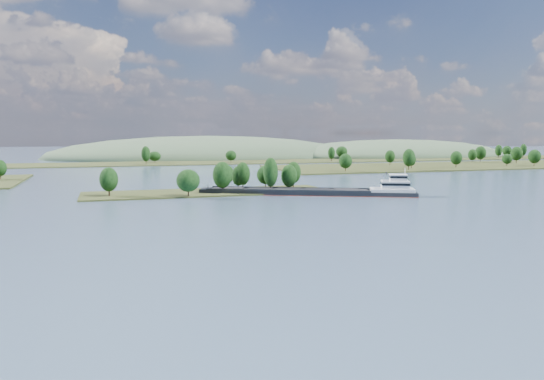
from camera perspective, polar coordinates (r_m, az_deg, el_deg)
name	(u,v)px	position (r m, az deg, el deg)	size (l,w,h in m)	color
ground	(245,214)	(161.62, -2.97, -2.61)	(1800.00, 1800.00, 0.00)	#3E526B
tree_island	(222,183)	(219.45, -5.42, 0.77)	(100.00, 34.38, 15.39)	#293115
right_bank	(481,164)	(431.22, 21.57, 2.59)	(320.00, 90.00, 15.36)	#293115
back_shoreline	(168,163)	(437.87, -11.08, 2.89)	(900.00, 60.00, 15.42)	#293115
hill_east	(396,156)	(587.62, 13.22, 3.57)	(260.00, 140.00, 36.00)	#3C5339
hill_west	(208,157)	(544.48, -6.93, 3.50)	(320.00, 160.00, 44.00)	#3C5339
cargo_barge	(322,191)	(212.82, 5.44, -0.12)	(82.71, 45.50, 11.69)	black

